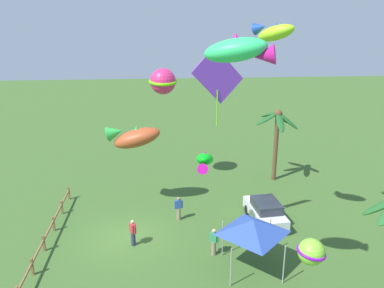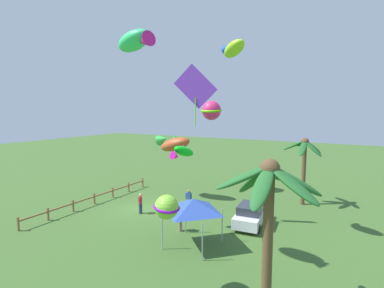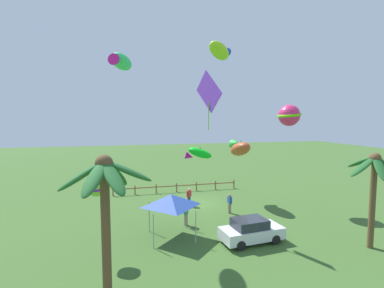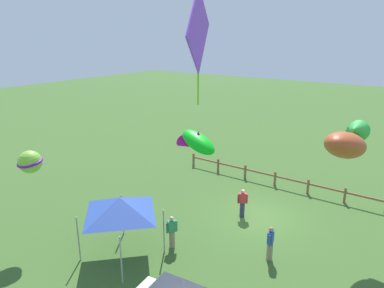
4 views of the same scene
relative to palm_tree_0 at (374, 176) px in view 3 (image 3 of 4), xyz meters
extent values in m
plane|color=#3D6028|center=(7.82, -11.01, -4.36)|extent=(120.00, 120.00, 0.00)
cylinder|color=brown|center=(0.01, 0.00, -1.66)|extent=(0.34, 0.34, 5.40)
ellipsoid|color=#1E5623|center=(0.80, -0.03, 0.58)|extent=(1.73, 0.60, 1.30)
ellipsoid|color=#1E5623|center=(0.35, 0.70, 0.55)|extent=(1.22, 1.75, 1.34)
ellipsoid|color=#1E5623|center=(-0.79, -0.41, 0.78)|extent=(1.92, 1.35, 0.91)
ellipsoid|color=#1E5623|center=(0.13, -0.85, 0.70)|extent=(0.78, 1.88, 1.07)
sphere|color=brown|center=(0.01, 0.00, 1.04)|extent=(0.65, 0.65, 0.65)
cylinder|color=brown|center=(15.06, 1.01, -1.44)|extent=(0.40, 0.40, 5.83)
ellipsoid|color=#236028|center=(15.98, 1.00, 0.99)|extent=(1.99, 0.63, 1.39)
ellipsoid|color=#236028|center=(15.37, 1.91, 1.05)|extent=(1.25, 2.13, 1.28)
ellipsoid|color=#236028|center=(14.69, 1.88, 1.03)|extent=(1.36, 2.11, 1.31)
ellipsoid|color=#236028|center=(14.07, 1.01, 1.10)|extent=(2.09, 0.62, 1.18)
ellipsoid|color=#236028|center=(14.63, 0.29, 0.87)|extent=(1.47, 1.90, 1.60)
ellipsoid|color=#236028|center=(15.51, 0.12, 1.13)|extent=(1.51, 2.15, 1.13)
sphere|color=brown|center=(15.06, 1.01, 1.47)|extent=(0.75, 0.75, 0.75)
cube|color=brown|center=(2.32, -15.52, -3.89)|extent=(0.12, 0.12, 0.95)
cube|color=brown|center=(4.47, -15.52, -3.89)|extent=(0.12, 0.12, 0.95)
cube|color=brown|center=(6.63, -15.52, -3.89)|extent=(0.12, 0.12, 0.95)
cube|color=brown|center=(8.78, -15.52, -3.89)|extent=(0.12, 0.12, 0.95)
cube|color=brown|center=(10.93, -15.52, -3.89)|extent=(0.12, 0.12, 0.95)
cube|color=brown|center=(13.09, -15.52, -3.89)|extent=(0.12, 0.12, 0.95)
cube|color=brown|center=(15.24, -15.52, -3.89)|extent=(0.12, 0.12, 0.95)
cube|color=brown|center=(8.78, -15.52, -3.70)|extent=(13.02, 0.09, 0.11)
cube|color=silver|center=(6.57, -2.42, -3.76)|extent=(4.05, 2.08, 0.70)
cube|color=#282D38|center=(6.72, -2.40, -3.13)|extent=(2.17, 1.69, 0.56)
cylinder|color=black|center=(5.44, -3.31, -4.06)|extent=(0.61, 0.24, 0.60)
cylinder|color=black|center=(5.29, -1.76, -4.06)|extent=(0.61, 0.24, 0.60)
cylinder|color=black|center=(7.85, -3.07, -4.06)|extent=(0.61, 0.24, 0.60)
cylinder|color=black|center=(7.69, -1.52, -4.06)|extent=(0.61, 0.24, 0.60)
cylinder|color=gray|center=(9.92, -6.14, -3.94)|extent=(0.26, 0.26, 0.84)
cube|color=#338956|center=(9.92, -6.14, -3.25)|extent=(0.40, 0.44, 0.54)
sphere|color=beige|center=(9.92, -6.14, -2.88)|extent=(0.21, 0.21, 0.21)
cylinder|color=#338956|center=(10.04, -5.94, -3.30)|extent=(0.09, 0.09, 0.52)
cylinder|color=#338956|center=(9.79, -6.33, -3.30)|extent=(0.09, 0.09, 0.52)
cylinder|color=gray|center=(5.87, -7.86, -3.94)|extent=(0.26, 0.26, 0.84)
cube|color=#2D519E|center=(5.87, -7.86, -3.25)|extent=(0.30, 0.42, 0.54)
sphere|color=#A37556|center=(5.87, -7.86, -2.88)|extent=(0.21, 0.21, 0.21)
cylinder|color=#2D519E|center=(5.82, -7.63, -3.30)|extent=(0.09, 0.09, 0.52)
cylinder|color=#2D519E|center=(5.91, -8.08, -3.30)|extent=(0.09, 0.09, 0.52)
cylinder|color=#2D3351|center=(8.61, -10.59, -3.94)|extent=(0.26, 0.26, 0.84)
cube|color=#B72D33|center=(8.61, -10.59, -3.25)|extent=(0.44, 0.40, 0.54)
sphere|color=tan|center=(8.61, -10.59, -2.88)|extent=(0.21, 0.21, 0.21)
cylinder|color=#B72D33|center=(8.42, -10.71, -3.30)|extent=(0.09, 0.09, 0.52)
cylinder|color=#B72D33|center=(8.81, -10.47, -3.30)|extent=(0.09, 0.09, 0.52)
cylinder|color=#9E9EA3|center=(10.00, -5.67, -3.31)|extent=(0.06, 0.06, 2.10)
cylinder|color=#9E9EA3|center=(12.60, -5.67, -3.31)|extent=(0.06, 0.06, 2.10)
cylinder|color=#9E9EA3|center=(10.00, -3.07, -3.31)|extent=(0.06, 0.06, 2.10)
cylinder|color=#9E9EA3|center=(12.60, -3.07, -3.31)|extent=(0.06, 0.06, 2.10)
pyramid|color=#2D4CA8|center=(11.30, -4.37, -1.89)|extent=(2.86, 2.86, 0.75)
ellipsoid|color=#B44B25|center=(3.87, -10.43, 0.59)|extent=(1.79, 3.41, 1.94)
cone|color=green|center=(3.77, -11.83, 0.97)|extent=(1.07, 1.29, 1.22)
cone|color=green|center=(3.87, -10.43, 1.10)|extent=(0.67, 0.67, 0.64)
ellipsoid|color=#0CCA18|center=(8.76, -6.54, 0.84)|extent=(2.02, 1.27, 1.16)
cone|color=#C31198|center=(9.54, -6.71, 0.59)|extent=(0.81, 0.70, 0.71)
cone|color=#C31198|center=(8.76, -6.54, 1.13)|extent=(0.42, 0.42, 0.36)
cube|color=#8C3DE3|center=(8.33, -5.87, 5.23)|extent=(1.01, 2.85, 2.99)
cylinder|color=#6ED720|center=(8.33, -5.87, 3.52)|extent=(0.06, 0.06, 1.95)
ellipsoid|color=#A2E222|center=(8.58, -3.05, 7.35)|extent=(2.14, 2.22, 1.23)
cone|color=#1D47B7|center=(7.99, -3.71, 7.59)|extent=(0.99, 1.00, 0.78)
cone|color=#1D47B7|center=(8.58, -3.05, 7.67)|extent=(0.56, 0.56, 0.40)
sphere|color=#E22A6D|center=(0.12, -8.64, 3.63)|extent=(1.86, 1.86, 1.86)
torus|color=#69D50F|center=(0.12, -8.64, 3.63)|extent=(2.32, 2.31, 0.43)
ellipsoid|color=#32DB72|center=(14.21, -6.12, 7.02)|extent=(1.90, 2.67, 1.22)
cone|color=#CF1989|center=(14.55, -5.14, 6.85)|extent=(0.98, 1.05, 0.85)
cone|color=#CF1989|center=(14.21, -6.12, 7.40)|extent=(0.59, 0.59, 0.47)
sphere|color=#84D038|center=(15.74, -3.17, -0.49)|extent=(1.05, 1.05, 1.05)
torus|color=purple|center=(15.74, -3.17, -0.49)|extent=(1.33, 1.33, 0.32)
camera|label=1|loc=(28.52, -8.83, 8.28)|focal=37.02mm
camera|label=2|loc=(25.67, 3.73, 3.61)|focal=27.22mm
camera|label=3|loc=(14.35, 13.22, 3.34)|focal=26.46mm
camera|label=4|loc=(1.01, 4.93, 5.04)|focal=32.96mm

